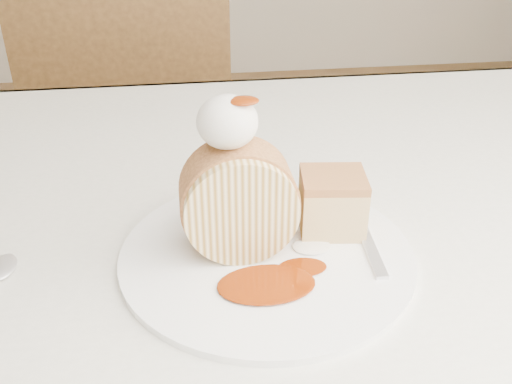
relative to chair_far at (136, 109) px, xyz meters
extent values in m
cube|color=silver|center=(0.15, -0.78, 0.16)|extent=(1.40, 0.90, 0.04)
cube|color=silver|center=(0.15, -0.33, 0.04)|extent=(1.40, 0.01, 0.28)
cylinder|color=brown|center=(0.77, -0.41, -0.22)|extent=(0.06, 0.06, 0.71)
cube|color=brown|center=(0.01, 0.10, -0.09)|extent=(0.50, 0.50, 0.05)
cube|color=brown|center=(-0.01, -0.12, 0.18)|extent=(0.48, 0.07, 0.50)
cylinder|color=brown|center=(0.22, 0.29, -0.34)|extent=(0.04, 0.04, 0.46)
cylinder|color=brown|center=(-0.19, 0.31, -0.34)|extent=(0.04, 0.04, 0.46)
cylinder|color=brown|center=(0.20, -0.12, -0.34)|extent=(0.04, 0.04, 0.46)
cylinder|color=brown|center=(-0.21, -0.10, -0.34)|extent=(0.04, 0.04, 0.46)
cylinder|color=white|center=(0.19, -0.90, 0.18)|extent=(0.34, 0.34, 0.01)
cylinder|color=beige|center=(0.17, -0.89, 0.24)|extent=(0.11, 0.06, 0.11)
cube|color=#C28049|center=(0.27, -0.87, 0.21)|extent=(0.08, 0.07, 0.06)
ellipsoid|color=white|center=(0.16, -0.88, 0.32)|extent=(0.06, 0.06, 0.05)
ellipsoid|color=#742404|center=(0.17, -0.89, 0.35)|extent=(0.03, 0.02, 0.01)
cube|color=silver|center=(0.30, -0.90, 0.19)|extent=(0.04, 0.18, 0.00)
camera|label=1|loc=(0.12, -1.38, 0.53)|focal=40.00mm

